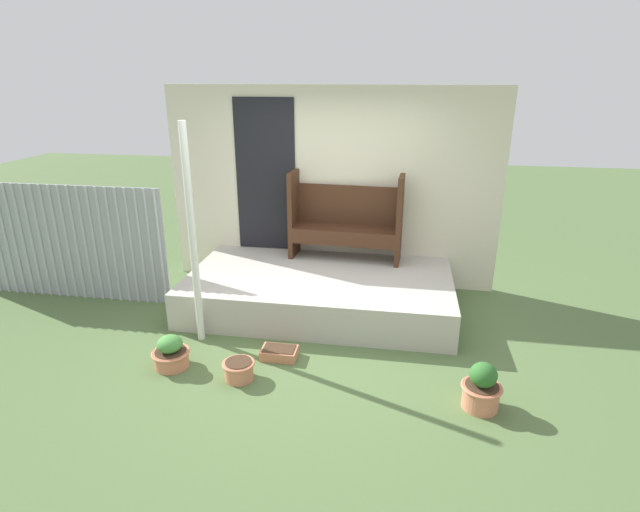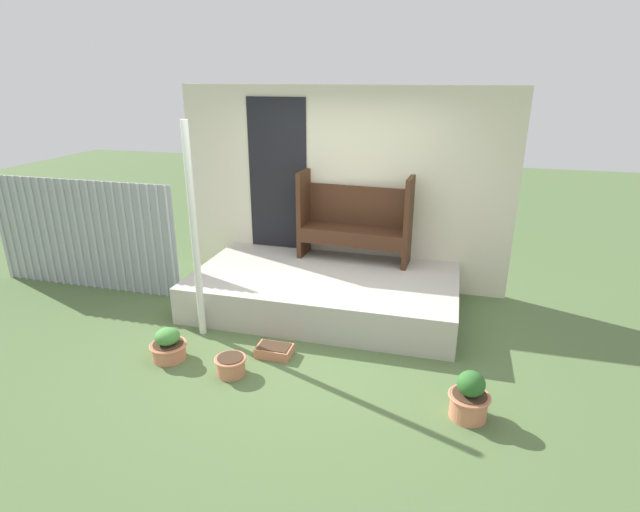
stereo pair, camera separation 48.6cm
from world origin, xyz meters
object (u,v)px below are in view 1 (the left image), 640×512
(support_post, at_px, (192,238))
(planter_box_rect, at_px, (279,353))
(flower_pot_right, at_px, (482,389))
(bench, at_px, (346,218))
(flower_pot_middle, at_px, (239,369))
(flower_pot_left, at_px, (171,353))

(support_post, xyz_separation_m, planter_box_rect, (0.93, -0.24, -1.10))
(flower_pot_right, bearing_deg, bench, 121.73)
(flower_pot_right, bearing_deg, flower_pot_middle, 178.19)
(bench, xyz_separation_m, flower_pot_middle, (-0.73, -2.29, -0.88))
(flower_pot_left, bearing_deg, support_post, 82.69)
(bench, height_order, planter_box_rect, bench)
(support_post, xyz_separation_m, bench, (1.38, 1.62, -0.17))
(bench, bearing_deg, planter_box_rect, -100.14)
(flower_pot_left, bearing_deg, bench, 56.56)
(bench, relative_size, flower_pot_left, 3.88)
(flower_pot_left, height_order, planter_box_rect, flower_pot_left)
(bench, height_order, flower_pot_left, bench)
(flower_pot_left, bearing_deg, flower_pot_right, -3.24)
(flower_pot_middle, relative_size, planter_box_rect, 0.86)
(flower_pot_left, bearing_deg, flower_pot_middle, -7.57)
(flower_pot_left, distance_m, flower_pot_middle, 0.73)
(bench, distance_m, planter_box_rect, 2.13)
(flower_pot_left, relative_size, planter_box_rect, 1.03)
(flower_pot_middle, bearing_deg, bench, 72.38)
(support_post, xyz_separation_m, flower_pot_left, (-0.07, -0.57, -1.01))
(support_post, relative_size, bench, 1.59)
(flower_pot_right, bearing_deg, flower_pot_left, 176.76)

